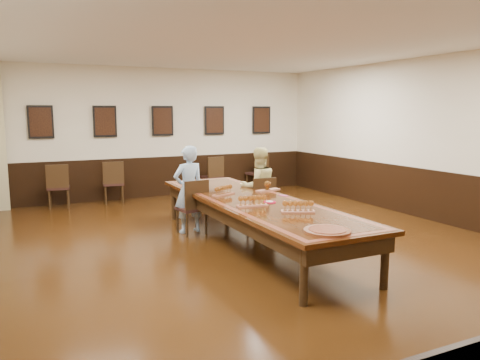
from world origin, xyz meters
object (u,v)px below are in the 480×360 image
spare_chair_b (113,182)px  person_man (189,189)px  person_woman (258,187)px  spare_chair_a (58,186)px  spare_chair_c (212,176)px  chair_man (192,206)px  conference_table (254,208)px  chair_woman (260,202)px  spare_chair_d (257,172)px  carved_platter (327,231)px

spare_chair_b → person_man: bearing=108.8°
spare_chair_b → person_woman: 3.99m
spare_chair_b → spare_chair_a: bearing=9.7°
spare_chair_c → person_woman: size_ratio=0.68×
chair_man → person_man: (-0.01, 0.10, 0.29)m
spare_chair_c → conference_table: 4.72m
person_woman → chair_man: bearing=6.1°
chair_man → conference_table: size_ratio=0.19×
chair_woman → spare_chair_d: size_ratio=0.95×
chair_woman → carved_platter: (-0.86, -3.23, 0.30)m
spare_chair_c → spare_chair_b: bearing=-9.3°
spare_chair_a → spare_chair_b: size_ratio=1.00×
chair_man → person_woman: 1.36m
spare_chair_b → carved_platter: (1.16, -6.75, 0.27)m
spare_chair_d → chair_man: bearing=35.1°
spare_chair_b → conference_table: size_ratio=0.20×
chair_woman → conference_table: (-0.69, -1.06, 0.14)m
chair_woman → person_man: person_man is taller
spare_chair_b → person_man: size_ratio=0.64×
chair_man → spare_chair_c: 3.86m
spare_chair_a → person_man: (1.89, -3.28, 0.28)m
chair_woman → spare_chair_c: (0.46, 3.52, 0.03)m
chair_woman → person_woman: (0.01, 0.10, 0.27)m
spare_chair_c → spare_chair_d: spare_chair_c is taller
spare_chair_b → chair_woman: bearing=127.0°
person_man → spare_chair_a: bearing=-67.5°
spare_chair_a → spare_chair_b: (1.21, 0.05, 0.00)m
person_woman → conference_table: bearing=64.5°
chair_man → chair_woman: chair_man is taller
person_man → person_woman: bearing=168.5°
chair_woman → person_woman: bearing=-90.0°
chair_man → person_man: person_man is taller
chair_man → spare_chair_b: (-0.70, 3.43, 0.01)m
chair_man → person_man: 0.31m
spare_chair_b → spare_chair_d: spare_chair_b is taller
spare_chair_a → person_woman: size_ratio=0.67×
spare_chair_b → carved_platter: bearing=106.9°
spare_chair_a → spare_chair_d: 5.08m
spare_chair_d → conference_table: 5.35m
spare_chair_c → carved_platter: bearing=69.7°
chair_man → conference_table: (0.63, -1.15, 0.13)m
spare_chair_b → chair_man: bearing=108.7°
chair_man → spare_chair_d: (3.17, 3.56, 0.01)m
spare_chair_a → carved_platter: bearing=117.3°
spare_chair_a → carved_platter: (2.37, -6.69, 0.27)m
spare_chair_b → spare_chair_c: spare_chair_c is taller
chair_man → carved_platter: size_ratio=1.52×
chair_man → carved_platter: bearing=90.4°
chair_man → carved_platter: 3.36m
conference_table → chair_woman: bearing=56.9°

